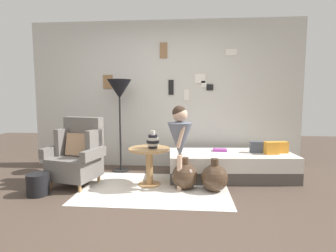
% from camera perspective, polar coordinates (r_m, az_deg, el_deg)
% --- Properties ---
extents(ground_plane, '(12.00, 12.00, 0.00)m').
position_cam_1_polar(ground_plane, '(3.12, -4.38, -17.70)').
color(ground_plane, '#4C3D33').
extents(gallery_wall, '(4.80, 0.12, 2.60)m').
position_cam_1_polar(gallery_wall, '(4.78, -0.81, 6.72)').
color(gallery_wall, beige).
rests_on(gallery_wall, ground).
extents(rug, '(2.00, 1.37, 0.01)m').
position_cam_1_polar(rug, '(3.75, -2.82, -13.34)').
color(rug, silver).
rests_on(rug, ground).
extents(armchair, '(0.85, 0.71, 0.97)m').
position_cam_1_polar(armchair, '(4.04, -18.98, -5.86)').
color(armchair, tan).
rests_on(armchair, ground).
extents(daybed, '(1.95, 0.94, 0.40)m').
position_cam_1_polar(daybed, '(4.29, 13.35, -8.26)').
color(daybed, '#4C4742').
rests_on(daybed, ground).
extents(pillow_head, '(0.23, 0.16, 0.18)m').
position_cam_1_polar(pillow_head, '(4.46, 23.17, -4.25)').
color(pillow_head, orange).
rests_on(pillow_head, daybed).
extents(pillow_mid, '(0.22, 0.16, 0.19)m').
position_cam_1_polar(pillow_mid, '(4.31, 21.48, -4.45)').
color(pillow_mid, orange).
rests_on(pillow_mid, daybed).
extents(pillow_back, '(0.22, 0.13, 0.18)m').
position_cam_1_polar(pillow_back, '(4.36, 18.76, -4.33)').
color(pillow_back, '#474C56').
rests_on(pillow_back, daybed).
extents(side_table, '(0.59, 0.59, 0.54)m').
position_cam_1_polar(side_table, '(3.80, -4.06, -7.02)').
color(side_table, tan).
rests_on(side_table, ground).
extents(vase_striped, '(0.18, 0.18, 0.25)m').
position_cam_1_polar(vase_striped, '(3.74, -3.29, -3.27)').
color(vase_striped, black).
rests_on(vase_striped, side_table).
extents(floor_lamp, '(0.40, 0.40, 1.56)m').
position_cam_1_polar(floor_lamp, '(4.51, -10.46, 7.16)').
color(floor_lamp, black).
rests_on(floor_lamp, ground).
extents(person_child, '(0.34, 0.34, 1.15)m').
position_cam_1_polar(person_child, '(3.54, 2.60, -2.25)').
color(person_child, '#D8AD8E').
rests_on(person_child, ground).
extents(book_on_daybed, '(0.23, 0.17, 0.03)m').
position_cam_1_polar(book_on_daybed, '(4.34, 11.14, -5.13)').
color(book_on_daybed, '#973694').
rests_on(book_on_daybed, daybed).
extents(demijohn_near, '(0.36, 0.36, 0.44)m').
position_cam_1_polar(demijohn_near, '(3.70, 3.63, -10.73)').
color(demijohn_near, '#473323').
rests_on(demijohn_near, ground).
extents(demijohn_far, '(0.36, 0.36, 0.45)m').
position_cam_1_polar(demijohn_far, '(3.66, 10.01, -10.97)').
color(demijohn_far, '#473323').
rests_on(demijohn_far, ground).
extents(magazine_basket, '(0.28, 0.28, 0.28)m').
position_cam_1_polar(magazine_basket, '(3.88, -26.31, -11.26)').
color(magazine_basket, black).
rests_on(magazine_basket, ground).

